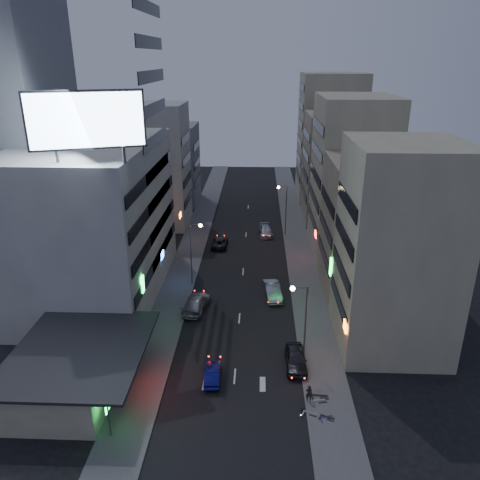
# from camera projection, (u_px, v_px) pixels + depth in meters

# --- Properties ---
(ground) EXTENTS (180.00, 180.00, 0.00)m
(ground) POSITION_uv_depth(u_px,v_px,m) (232.00, 407.00, 38.30)
(ground) COLOR black
(ground) RESTS_ON ground
(sidewalk_left) EXTENTS (4.00, 120.00, 0.12)m
(sidewalk_left) POSITION_uv_depth(u_px,v_px,m) (188.00, 258.00, 66.48)
(sidewalk_left) COLOR #4C4C4F
(sidewalk_left) RESTS_ON ground
(sidewalk_right) EXTENTS (4.00, 120.00, 0.12)m
(sidewalk_right) POSITION_uv_depth(u_px,v_px,m) (301.00, 260.00, 65.89)
(sidewalk_right) COLOR #4C4C4F
(sidewalk_right) RESTS_ON ground
(food_court) EXTENTS (11.00, 13.00, 3.88)m
(food_court) POSITION_uv_depth(u_px,v_px,m) (71.00, 368.00, 39.96)
(food_court) COLOR #B7AF8F
(food_court) RESTS_ON ground
(white_building) EXTENTS (14.00, 24.00, 18.00)m
(white_building) POSITION_uv_depth(u_px,v_px,m) (95.00, 221.00, 54.25)
(white_building) COLOR #BBBCB7
(white_building) RESTS_ON ground
(grey_tower) EXTENTS (10.00, 14.00, 34.00)m
(grey_tower) POSITION_uv_depth(u_px,v_px,m) (20.00, 147.00, 54.46)
(grey_tower) COLOR gray
(grey_tower) RESTS_ON ground
(shophouse_near) EXTENTS (10.00, 11.00, 20.00)m
(shophouse_near) POSITION_uv_depth(u_px,v_px,m) (397.00, 249.00, 43.86)
(shophouse_near) COLOR #B7AF8F
(shophouse_near) RESTS_ON ground
(shophouse_mid) EXTENTS (11.00, 12.00, 16.00)m
(shophouse_mid) POSITION_uv_depth(u_px,v_px,m) (373.00, 227.00, 55.26)
(shophouse_mid) COLOR tan
(shophouse_mid) RESTS_ON ground
(shophouse_far) EXTENTS (10.00, 14.00, 22.00)m
(shophouse_far) POSITION_uv_depth(u_px,v_px,m) (351.00, 176.00, 66.28)
(shophouse_far) COLOR #B7AF8F
(shophouse_far) RESTS_ON ground
(far_left_a) EXTENTS (11.00, 10.00, 20.00)m
(far_left_a) POSITION_uv_depth(u_px,v_px,m) (153.00, 166.00, 77.09)
(far_left_a) COLOR #BBBCB7
(far_left_a) RESTS_ON ground
(far_left_b) EXTENTS (12.00, 10.00, 15.00)m
(far_left_b) POSITION_uv_depth(u_px,v_px,m) (166.00, 164.00, 90.11)
(far_left_b) COLOR gray
(far_left_b) RESTS_ON ground
(far_right_a) EXTENTS (11.00, 12.00, 18.00)m
(far_right_a) POSITION_uv_depth(u_px,v_px,m) (337.00, 167.00, 80.95)
(far_right_a) COLOR tan
(far_right_a) RESTS_ON ground
(far_right_b) EXTENTS (12.00, 12.00, 24.00)m
(far_right_b) POSITION_uv_depth(u_px,v_px,m) (330.00, 137.00, 92.85)
(far_right_b) COLOR #B7AF8F
(far_right_b) RESTS_ON ground
(billboard) EXTENTS (9.52, 3.75, 6.20)m
(billboard) POSITION_uv_depth(u_px,v_px,m) (86.00, 121.00, 40.15)
(billboard) COLOR #595B60
(billboard) RESTS_ON white_building
(street_lamp_right_near) EXTENTS (1.60, 0.44, 8.02)m
(street_lamp_right_near) POSITION_uv_depth(u_px,v_px,m) (302.00, 314.00, 41.70)
(street_lamp_right_near) COLOR #595B60
(street_lamp_right_near) RESTS_ON sidewalk_right
(street_lamp_left) EXTENTS (1.60, 0.44, 8.02)m
(street_lamp_left) POSITION_uv_depth(u_px,v_px,m) (194.00, 245.00, 57.03)
(street_lamp_left) COLOR #595B60
(street_lamp_left) RESTS_ON sidewalk_left
(street_lamp_right_far) EXTENTS (1.60, 0.44, 8.02)m
(street_lamp_right_far) POSITION_uv_depth(u_px,v_px,m) (284.00, 203.00, 73.33)
(street_lamp_right_far) COLOR #595B60
(street_lamp_right_far) RESTS_ON sidewalk_right
(parked_car_right_near) EXTENTS (1.94, 4.75, 1.61)m
(parked_car_right_near) POSITION_uv_depth(u_px,v_px,m) (296.00, 359.00, 43.10)
(parked_car_right_near) COLOR #2A2B30
(parked_car_right_near) RESTS_ON ground
(parked_car_right_mid) EXTENTS (2.41, 5.17, 1.64)m
(parked_car_right_mid) POSITION_uv_depth(u_px,v_px,m) (273.00, 291.00, 55.62)
(parked_car_right_mid) COLOR #AAABB3
(parked_car_right_mid) RESTS_ON ground
(parked_car_left) EXTENTS (2.33, 4.87, 1.34)m
(parked_car_left) POSITION_uv_depth(u_px,v_px,m) (220.00, 242.00, 70.64)
(parked_car_left) COLOR black
(parked_car_left) RESTS_ON ground
(parked_car_right_far) EXTENTS (2.50, 5.05, 1.41)m
(parked_car_right_far) POSITION_uv_depth(u_px,v_px,m) (266.00, 231.00, 75.10)
(parked_car_right_far) COLOR #A4A7AC
(parked_car_right_far) RESTS_ON ground
(road_car_blue) EXTENTS (1.57, 3.95, 1.28)m
(road_car_blue) POSITION_uv_depth(u_px,v_px,m) (212.00, 374.00, 41.34)
(road_car_blue) COLOR navy
(road_car_blue) RESTS_ON ground
(road_car_silver) EXTENTS (3.08, 5.96, 1.65)m
(road_car_silver) POSITION_uv_depth(u_px,v_px,m) (196.00, 303.00, 52.85)
(road_car_silver) COLOR #A7ABB0
(road_car_silver) RESTS_ON ground
(person) EXTENTS (0.58, 0.41, 1.52)m
(person) POSITION_uv_depth(u_px,v_px,m) (309.00, 393.00, 38.57)
(person) COLOR black
(person) RESTS_ON sidewalk_right
(scooter_black_a) EXTENTS (1.21, 1.81, 1.05)m
(scooter_black_a) POSITION_uv_depth(u_px,v_px,m) (336.00, 413.00, 36.76)
(scooter_black_a) COLOR black
(scooter_black_a) RESTS_ON sidewalk_right
(scooter_silver_a) EXTENTS (1.13, 1.80, 1.04)m
(scooter_silver_a) POSITION_uv_depth(u_px,v_px,m) (318.00, 408.00, 37.25)
(scooter_silver_a) COLOR #93949A
(scooter_silver_a) RESTS_ON sidewalk_right
(scooter_blue) EXTENTS (1.02, 1.79, 1.04)m
(scooter_blue) POSITION_uv_depth(u_px,v_px,m) (332.00, 410.00, 37.14)
(scooter_blue) COLOR navy
(scooter_blue) RESTS_ON sidewalk_right
(scooter_black_b) EXTENTS (0.83, 2.10, 1.26)m
(scooter_black_b) POSITION_uv_depth(u_px,v_px,m) (329.00, 389.00, 39.26)
(scooter_black_b) COLOR black
(scooter_black_b) RESTS_ON sidewalk_right
(scooter_silver_b) EXTENTS (1.01, 2.01, 1.18)m
(scooter_silver_b) POSITION_uv_depth(u_px,v_px,m) (325.00, 393.00, 38.88)
(scooter_silver_b) COLOR #94959A
(scooter_silver_b) RESTS_ON sidewalk_right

